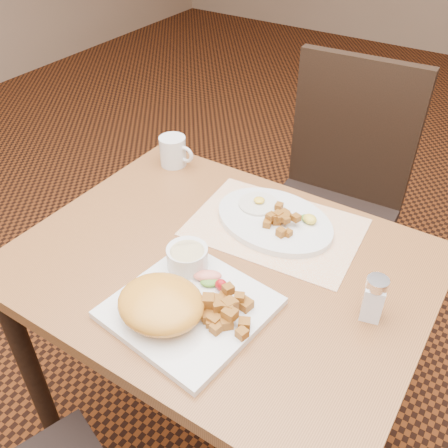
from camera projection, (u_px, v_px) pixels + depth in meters
ground at (221, 437)px, 1.58m from camera, size 8.00×8.00×0.00m
table at (221, 295)px, 1.18m from camera, size 0.90×0.70×0.75m
chair_far at (335, 192)px, 1.71m from camera, size 0.44×0.45×0.97m
placemat at (275, 227)px, 1.21m from camera, size 0.42×0.31×0.00m
plate_square at (190, 308)px, 0.99m from camera, size 0.31×0.31×0.02m
plate_oval at (274, 220)px, 1.21m from camera, size 0.34×0.27×0.02m
hollandaise_mound at (160, 304)px, 0.95m from camera, size 0.18×0.15×0.06m
ramekin at (187, 257)px, 1.06m from camera, size 0.09×0.09×0.05m
garnish_sq at (211, 279)px, 1.03m from camera, size 0.09×0.06×0.03m
fried_egg at (259, 203)px, 1.25m from camera, size 0.10×0.10×0.02m
garnish_ov at (309, 219)px, 1.19m from camera, size 0.05×0.04×0.02m
salt_shaker at (374, 298)px, 0.96m from camera, size 0.05×0.05×0.10m
coffee_mug at (174, 151)px, 1.42m from camera, size 0.11×0.08×0.08m
home_fries_sq at (225, 311)px, 0.96m from camera, size 0.11×0.11×0.04m
home_fries_ov at (279, 218)px, 1.18m from camera, size 0.08×0.11×0.03m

